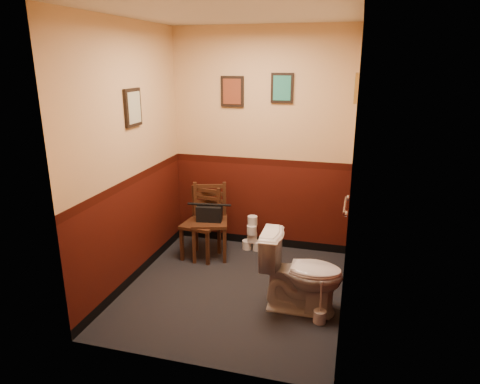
{
  "coord_description": "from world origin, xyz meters",
  "views": [
    {
      "loc": [
        1.12,
        -3.83,
        2.31
      ],
      "look_at": [
        0.0,
        0.25,
        1.0
      ],
      "focal_mm": 32.0,
      "sensor_mm": 36.0,
      "label": 1
    }
  ],
  "objects": [
    {
      "name": "toilet",
      "position": [
        0.72,
        -0.17,
        0.38
      ],
      "size": [
        0.79,
        0.45,
        0.77
      ],
      "primitive_type": "imported",
      "rotation": [
        0.0,
        0.0,
        1.59
      ],
      "color": "white",
      "rests_on": "floor"
    },
    {
      "name": "tp_stack",
      "position": [
        -0.05,
        1.01,
        0.19
      ],
      "size": [
        0.26,
        0.16,
        0.45
      ],
      "color": "silver",
      "rests_on": "floor"
    },
    {
      "name": "wall_front",
      "position": [
        0.0,
        -1.2,
        1.35
      ],
      "size": [
        2.2,
        0.0,
        2.7
      ],
      "primitive_type": "cube",
      "rotation": [
        -1.57,
        0.0,
        0.0
      ],
      "color": "#3D1009",
      "rests_on": "ground"
    },
    {
      "name": "framed_print_back_b",
      "position": [
        0.25,
        1.18,
        2.0
      ],
      "size": [
        0.26,
        0.04,
        0.34
      ],
      "color": "black",
      "rests_on": "wall_back"
    },
    {
      "name": "ceiling",
      "position": [
        0.0,
        0.0,
        2.7
      ],
      "size": [
        2.2,
        2.4,
        0.0
      ],
      "primitive_type": "cube",
      "rotation": [
        3.14,
        0.0,
        0.0
      ],
      "color": "silver",
      "rests_on": "ground"
    },
    {
      "name": "framed_print_right",
      "position": [
        1.08,
        0.6,
        2.05
      ],
      "size": [
        0.04,
        0.34,
        0.28
      ],
      "color": "olive",
      "rests_on": "wall_right"
    },
    {
      "name": "wall_left",
      "position": [
        -1.1,
        0.0,
        1.35
      ],
      "size": [
        0.0,
        2.4,
        2.7
      ],
      "primitive_type": "cube",
      "rotation": [
        1.57,
        0.0,
        1.57
      ],
      "color": "#3D1009",
      "rests_on": "ground"
    },
    {
      "name": "framed_print_back_a",
      "position": [
        -0.35,
        1.18,
        1.95
      ],
      "size": [
        0.28,
        0.04,
        0.36
      ],
      "color": "black",
      "rests_on": "wall_back"
    },
    {
      "name": "toilet_brush",
      "position": [
        0.92,
        -0.35,
        0.07
      ],
      "size": [
        0.12,
        0.12,
        0.42
      ],
      "color": "silver",
      "rests_on": "floor"
    },
    {
      "name": "framed_print_left",
      "position": [
        -1.08,
        0.1,
        1.85
      ],
      "size": [
        0.04,
        0.3,
        0.38
      ],
      "color": "black",
      "rests_on": "wall_left"
    },
    {
      "name": "chair_left",
      "position": [
        -0.6,
        0.69,
        0.42
      ],
      "size": [
        0.43,
        0.43,
        0.85
      ],
      "rotation": [
        0.0,
        0.0,
        -0.1
      ],
      "color": "#3E2112",
      "rests_on": "floor"
    },
    {
      "name": "wall_back",
      "position": [
        0.0,
        1.2,
        1.35
      ],
      "size": [
        2.2,
        0.0,
        2.7
      ],
      "primitive_type": "cube",
      "rotation": [
        1.57,
        0.0,
        0.0
      ],
      "color": "#3D1009",
      "rests_on": "ground"
    },
    {
      "name": "grab_bar",
      "position": [
        1.07,
        0.25,
        0.95
      ],
      "size": [
        0.05,
        0.56,
        0.06
      ],
      "color": "silver",
      "rests_on": "wall_right"
    },
    {
      "name": "floor",
      "position": [
        0.0,
        0.0,
        0.0
      ],
      "size": [
        2.2,
        2.4,
        0.0
      ],
      "primitive_type": "cube",
      "color": "black",
      "rests_on": "ground"
    },
    {
      "name": "chair_right",
      "position": [
        -0.51,
        0.73,
        0.45
      ],
      "size": [
        0.52,
        0.52,
        0.89
      ],
      "rotation": [
        0.0,
        0.0,
        0.29
      ],
      "color": "#3E2112",
      "rests_on": "floor"
    },
    {
      "name": "wall_right",
      "position": [
        1.1,
        0.0,
        1.35
      ],
      "size": [
        0.0,
        2.4,
        2.7
      ],
      "primitive_type": "cube",
      "rotation": [
        1.57,
        0.0,
        -1.57
      ],
      "color": "#3D1009",
      "rests_on": "ground"
    },
    {
      "name": "handbag",
      "position": [
        -0.5,
        0.69,
        0.56
      ],
      "size": [
        0.31,
        0.19,
        0.22
      ],
      "rotation": [
        0.0,
        0.0,
        0.14
      ],
      "color": "black",
      "rests_on": "chair_right"
    }
  ]
}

